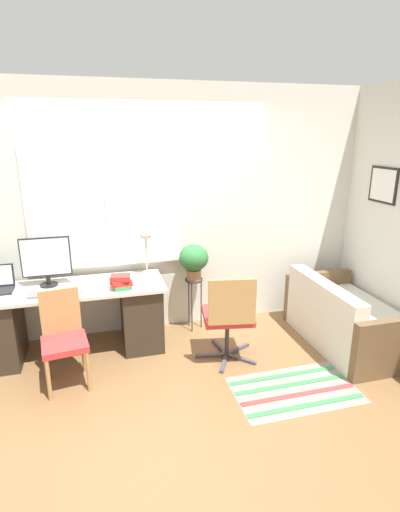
{
  "coord_description": "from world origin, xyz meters",
  "views": [
    {
      "loc": [
        -0.55,
        -3.57,
        2.19
      ],
      "look_at": [
        0.45,
        0.16,
        0.99
      ],
      "focal_mm": 28.0,
      "sensor_mm": 36.0,
      "label": 1
    }
  ],
  "objects_px": {
    "keyboard": "(51,294)",
    "desk_chair_wooden": "(64,336)",
    "plant_stand": "(194,287)",
    "office_chair_swivel": "(229,315)",
    "couch_loveseat": "(346,321)",
    "mouse": "(81,291)",
    "desk_lamp": "(146,242)",
    "book_stack": "(121,282)",
    "potted_plant": "(194,259)",
    "monitor": "(46,260)"
  },
  "relations": [
    {
      "from": "keyboard",
      "to": "plant_stand",
      "type": "bearing_deg",
      "value": 13.06
    },
    {
      "from": "desk_lamp",
      "to": "book_stack",
      "type": "bearing_deg",
      "value": -132.57
    },
    {
      "from": "monitor",
      "to": "desk_chair_wooden",
      "type": "xyz_separation_m",
      "value": [
        0.14,
        -0.62,
        -0.53
      ]
    },
    {
      "from": "book_stack",
      "to": "couch_loveseat",
      "type": "relative_size",
      "value": 0.16
    },
    {
      "from": "keyboard",
      "to": "couch_loveseat",
      "type": "bearing_deg",
      "value": -7.57
    },
    {
      "from": "monitor",
      "to": "desk_lamp",
      "type": "relative_size",
      "value": 1.01
    },
    {
      "from": "book_stack",
      "to": "desk_chair_wooden",
      "type": "height_order",
      "value": "book_stack"
    },
    {
      "from": "keyboard",
      "to": "potted_plant",
      "type": "height_order",
      "value": "potted_plant"
    },
    {
      "from": "desk_lamp",
      "to": "desk_chair_wooden",
      "type": "xyz_separation_m",
      "value": [
        -0.85,
        -0.67,
        -0.63
      ]
    },
    {
      "from": "mouse",
      "to": "potted_plant",
      "type": "relative_size",
      "value": 0.18
    },
    {
      "from": "desk_chair_wooden",
      "to": "potted_plant",
      "type": "xyz_separation_m",
      "value": [
        1.37,
        0.71,
        0.39
      ]
    },
    {
      "from": "desk_lamp",
      "to": "potted_plant",
      "type": "relative_size",
      "value": 1.23
    },
    {
      "from": "book_stack",
      "to": "couch_loveseat",
      "type": "height_order",
      "value": "book_stack"
    },
    {
      "from": "desk_lamp",
      "to": "couch_loveseat",
      "type": "distance_m",
      "value": 2.3
    },
    {
      "from": "office_chair_swivel",
      "to": "couch_loveseat",
      "type": "distance_m",
      "value": 1.36
    },
    {
      "from": "keyboard",
      "to": "desk_chair_wooden",
      "type": "relative_size",
      "value": 0.48
    },
    {
      "from": "keyboard",
      "to": "mouse",
      "type": "height_order",
      "value": "mouse"
    },
    {
      "from": "keyboard",
      "to": "book_stack",
      "type": "relative_size",
      "value": 1.87
    },
    {
      "from": "monitor",
      "to": "desk_lamp",
      "type": "xyz_separation_m",
      "value": [
        0.99,
        0.05,
        0.1
      ]
    },
    {
      "from": "monitor",
      "to": "office_chair_swivel",
      "type": "height_order",
      "value": "monitor"
    },
    {
      "from": "keyboard",
      "to": "book_stack",
      "type": "height_order",
      "value": "book_stack"
    },
    {
      "from": "desk_chair_wooden",
      "to": "office_chair_swivel",
      "type": "height_order",
      "value": "office_chair_swivel"
    },
    {
      "from": "book_stack",
      "to": "desk_chair_wooden",
      "type": "bearing_deg",
      "value": -147.76
    },
    {
      "from": "mouse",
      "to": "plant_stand",
      "type": "relative_size",
      "value": 0.12
    },
    {
      "from": "mouse",
      "to": "desk_lamp",
      "type": "distance_m",
      "value": 0.83
    },
    {
      "from": "monitor",
      "to": "desk_chair_wooden",
      "type": "height_order",
      "value": "monitor"
    },
    {
      "from": "desk_chair_wooden",
      "to": "plant_stand",
      "type": "height_order",
      "value": "desk_chair_wooden"
    },
    {
      "from": "monitor",
      "to": "couch_loveseat",
      "type": "xyz_separation_m",
      "value": [
        3.02,
        -0.65,
        -0.74
      ]
    },
    {
      "from": "desk_chair_wooden",
      "to": "plant_stand",
      "type": "bearing_deg",
      "value": 19.56
    },
    {
      "from": "monitor",
      "to": "couch_loveseat",
      "type": "relative_size",
      "value": 0.35
    },
    {
      "from": "mouse",
      "to": "desk_chair_wooden",
      "type": "height_order",
      "value": "desk_chair_wooden"
    },
    {
      "from": "desk_chair_wooden",
      "to": "couch_loveseat",
      "type": "distance_m",
      "value": 2.88
    },
    {
      "from": "book_stack",
      "to": "potted_plant",
      "type": "height_order",
      "value": "potted_plant"
    },
    {
      "from": "mouse",
      "to": "desk_lamp",
      "type": "height_order",
      "value": "desk_lamp"
    },
    {
      "from": "book_stack",
      "to": "couch_loveseat",
      "type": "bearing_deg",
      "value": -9.18
    },
    {
      "from": "desk_lamp",
      "to": "plant_stand",
      "type": "xyz_separation_m",
      "value": [
        0.53,
        0.04,
        -0.58
      ]
    },
    {
      "from": "keyboard",
      "to": "couch_loveseat",
      "type": "distance_m",
      "value": 3.05
    },
    {
      "from": "keyboard",
      "to": "plant_stand",
      "type": "xyz_separation_m",
      "value": [
        1.48,
        0.34,
        -0.22
      ]
    },
    {
      "from": "plant_stand",
      "to": "office_chair_swivel",
      "type": "bearing_deg",
      "value": -78.12
    },
    {
      "from": "keyboard",
      "to": "monitor",
      "type": "bearing_deg",
      "value": 98.53
    },
    {
      "from": "keyboard",
      "to": "plant_stand",
      "type": "distance_m",
      "value": 1.54
    },
    {
      "from": "monitor",
      "to": "couch_loveseat",
      "type": "height_order",
      "value": "monitor"
    },
    {
      "from": "mouse",
      "to": "couch_loveseat",
      "type": "relative_size",
      "value": 0.05
    },
    {
      "from": "book_stack",
      "to": "couch_loveseat",
      "type": "xyz_separation_m",
      "value": [
        2.33,
        -0.38,
        -0.54
      ]
    },
    {
      "from": "mouse",
      "to": "office_chair_swivel",
      "type": "height_order",
      "value": "office_chair_swivel"
    },
    {
      "from": "couch_loveseat",
      "to": "office_chair_swivel",
      "type": "bearing_deg",
      "value": 90.63
    },
    {
      "from": "desk_chair_wooden",
      "to": "office_chair_swivel",
      "type": "relative_size",
      "value": 0.93
    },
    {
      "from": "desk_chair_wooden",
      "to": "plant_stand",
      "type": "relative_size",
      "value": 1.4
    },
    {
      "from": "couch_loveseat",
      "to": "book_stack",
      "type": "bearing_deg",
      "value": 80.82
    },
    {
      "from": "mouse",
      "to": "desk_chair_wooden",
      "type": "bearing_deg",
      "value": -116.0
    }
  ]
}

